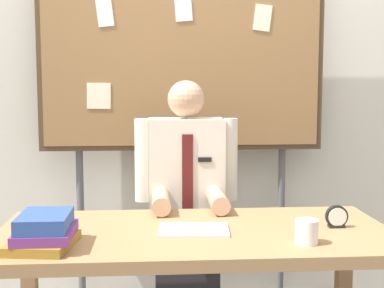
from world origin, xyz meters
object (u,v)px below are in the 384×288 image
object	(u,v)px
book_stack	(45,231)
desk_clock	(337,218)
coffee_mug	(307,232)
desk	(195,250)
person	(186,219)
bulletin_board	(182,57)
open_notebook	(194,230)

from	to	relation	value
book_stack	desk_clock	bearing A→B (deg)	9.37
book_stack	coffee_mug	xyz separation A→B (m)	(1.01, -0.03, -0.01)
desk_clock	coffee_mug	size ratio (longest dim) A/B	1.03
desk	person	size ratio (longest dim) A/B	1.20
person	coffee_mug	world-z (taller)	person
book_stack	coffee_mug	world-z (taller)	book_stack
bulletin_board	coffee_mug	bearing A→B (deg)	-71.22
person	desk_clock	xyz separation A→B (m)	(0.62, -0.62, 0.15)
bulletin_board	coffee_mug	world-z (taller)	bulletin_board
bulletin_board	coffee_mug	distance (m)	1.49
open_notebook	desk	bearing A→B (deg)	71.84
person	open_notebook	size ratio (longest dim) A/B	4.78
book_stack	open_notebook	bearing A→B (deg)	17.24
book_stack	coffee_mug	distance (m)	1.01
book_stack	open_notebook	size ratio (longest dim) A/B	1.06
person	open_notebook	world-z (taller)	person
bulletin_board	open_notebook	distance (m)	1.28
open_notebook	desk_clock	xyz separation A→B (m)	(0.62, 0.02, 0.04)
bulletin_board	desk_clock	bearing A→B (deg)	-58.45
bulletin_board	open_notebook	world-z (taller)	bulletin_board
coffee_mug	person	bearing A→B (deg)	116.39
person	bulletin_board	size ratio (longest dim) A/B	0.65
desk	bulletin_board	size ratio (longest dim) A/B	0.79
desk	open_notebook	bearing A→B (deg)	-108.16
person	open_notebook	bearing A→B (deg)	-90.59
open_notebook	coffee_mug	size ratio (longest dim) A/B	3.07
open_notebook	bulletin_board	bearing A→B (deg)	89.65
book_stack	coffee_mug	size ratio (longest dim) A/B	3.25
bulletin_board	desk_clock	size ratio (longest dim) A/B	21.82
bulletin_board	open_notebook	size ratio (longest dim) A/B	7.32
person	desk_clock	bearing A→B (deg)	-45.01
coffee_mug	bulletin_board	bearing A→B (deg)	108.78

